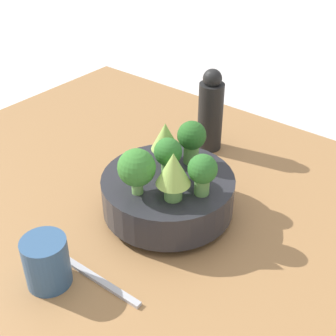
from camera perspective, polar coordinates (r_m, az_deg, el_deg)
ground_plane at (r=0.86m, az=-2.47°, el=-7.18°), size 6.00×6.00×0.00m
table at (r=0.85m, az=-2.50°, el=-6.07°), size 1.07×0.88×0.04m
bowl at (r=0.80m, az=-0.00°, el=-3.13°), size 0.22×0.22×0.08m
broccoli_floret_center at (r=0.75m, az=-0.00°, el=1.66°), size 0.05×0.05×0.07m
broccoli_floret_right at (r=0.72m, az=4.23°, el=-0.41°), size 0.05×0.05×0.07m
broccoli_floret_front at (r=0.72m, az=-3.85°, el=-0.04°), size 0.06×0.06×0.08m
broccoli_floret_back at (r=0.79m, az=2.90°, el=3.61°), size 0.05×0.05×0.08m
romanesco_piece_far at (r=0.80m, az=-0.54°, el=3.74°), size 0.05×0.05×0.07m
romanesco_piece_near at (r=0.70m, az=0.65°, el=-0.43°), size 0.05×0.05×0.08m
cup at (r=0.70m, az=-14.66°, el=-10.97°), size 0.07×0.07×0.08m
pepper_mill at (r=0.97m, az=5.21°, el=6.82°), size 0.05×0.05×0.18m
fork at (r=0.72m, az=-9.18°, el=-12.87°), size 0.18×0.01×0.01m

